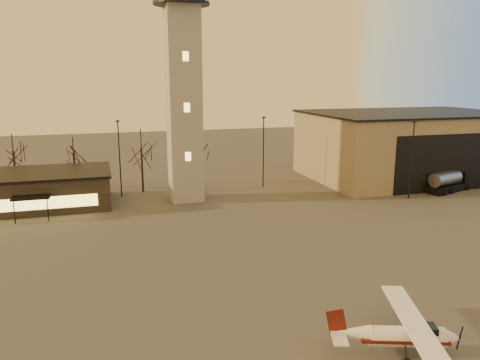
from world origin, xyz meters
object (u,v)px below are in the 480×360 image
object	(u,v)px
cessna_front	(408,340)
fuel_truck	(449,183)
control_tower	(183,71)
hangar	(407,145)
terminal	(2,191)

from	to	relation	value
cessna_front	fuel_truck	distance (m)	44.03
control_tower	fuel_truck	bearing A→B (deg)	-9.48
hangar	fuel_truck	bearing A→B (deg)	-90.06
terminal	cessna_front	distance (m)	48.94
hangar	terminal	bearing A→B (deg)	-178.03
control_tower	hangar	distance (m)	37.90
hangar	cessna_front	xyz separation A→B (m)	(-30.06, -42.16, -4.20)
terminal	hangar	bearing A→B (deg)	1.97
control_tower	fuel_truck	world-z (taller)	control_tower
hangar	cessna_front	bearing A→B (deg)	-125.49
terminal	cessna_front	world-z (taller)	terminal
fuel_truck	cessna_front	bearing A→B (deg)	-150.84
hangar	control_tower	bearing A→B (deg)	-173.69
cessna_front	control_tower	bearing A→B (deg)	118.12
cessna_front	fuel_truck	xyz separation A→B (m)	(30.05, 32.17, 0.20)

